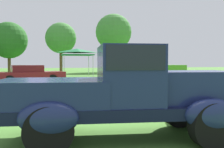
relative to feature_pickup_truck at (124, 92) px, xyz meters
name	(u,v)px	position (x,y,z in m)	size (l,w,h in m)	color
ground_plane	(132,133)	(0.27, 0.30, -0.87)	(120.00, 120.00, 0.00)	#4C8433
feature_pickup_truck	(124,92)	(0.00, 0.00, 0.00)	(4.53, 2.22, 1.70)	black
show_car_burgundy	(29,75)	(-2.50, 12.57, -0.27)	(4.50, 2.57, 1.22)	maroon
show_car_lime	(172,74)	(7.09, 11.92, -0.27)	(3.94, 1.84, 1.22)	#60C62D
canopy_tent_center_field	(77,52)	(1.36, 20.14, 1.56)	(2.91, 2.91, 2.71)	#B7B7BC
canopy_tent_right_field	(140,52)	(7.89, 20.73, 1.56)	(3.31, 3.31, 2.71)	#B7B7BC
treeline_mid_left	(9,40)	(-6.80, 35.33, 3.70)	(5.27, 5.27, 7.22)	brown
treeline_center	(61,38)	(0.51, 33.82, 4.04)	(4.48, 4.48, 7.17)	brown
treeline_mid_right	(114,32)	(8.06, 32.37, 4.96)	(5.28, 5.28, 8.49)	#47331E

